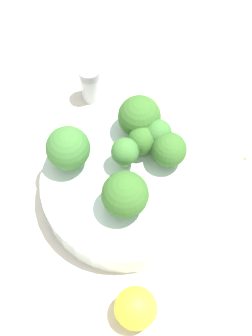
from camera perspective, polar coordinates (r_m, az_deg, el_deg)
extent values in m
plane|color=beige|center=(0.65, 0.00, -3.30)|extent=(3.00, 3.00, 0.00)
cylinder|color=silver|center=(0.63, 0.00, -2.40)|extent=(0.22, 0.22, 0.04)
cylinder|color=#8EB770|center=(0.63, 3.97, 3.34)|extent=(0.02, 0.02, 0.03)
sphere|color=#3D7533|center=(0.61, 4.08, 4.31)|extent=(0.04, 0.04, 0.04)
cylinder|color=#8EB770|center=(0.59, -0.32, -4.20)|extent=(0.02, 0.02, 0.02)
sphere|color=#386B28|center=(0.57, -0.33, -3.25)|extent=(0.06, 0.06, 0.06)
cylinder|color=#84AD66|center=(0.63, 2.10, 2.67)|extent=(0.02, 0.02, 0.02)
sphere|color=#386B28|center=(0.61, 2.15, 3.51)|extent=(0.04, 0.04, 0.04)
cylinder|color=#84AD66|center=(0.62, -6.74, 1.34)|extent=(0.02, 0.02, 0.02)
sphere|color=#3D7533|center=(0.60, -6.96, 2.43)|extent=(0.06, 0.06, 0.06)
cylinder|color=#8EB770|center=(0.62, 5.26, 1.34)|extent=(0.02, 0.02, 0.02)
sphere|color=#386B28|center=(0.61, 5.40, 2.24)|extent=(0.05, 0.05, 0.05)
cylinder|color=#84AD66|center=(0.64, 1.70, 5.15)|extent=(0.02, 0.02, 0.02)
sphere|color=#386B28|center=(0.63, 1.75, 6.28)|extent=(0.06, 0.06, 0.06)
cylinder|color=#8EB770|center=(0.61, 0.40, 1.07)|extent=(0.01, 0.01, 0.03)
sphere|color=#3D7533|center=(0.60, 0.41, 2.04)|extent=(0.04, 0.04, 0.04)
cylinder|color=#B2B7BC|center=(0.73, -4.24, 9.84)|extent=(0.03, 0.03, 0.05)
cylinder|color=gray|center=(0.70, -4.41, 11.46)|extent=(0.03, 0.03, 0.01)
sphere|color=yellow|center=(0.58, 1.33, -16.71)|extent=(0.05, 0.05, 0.05)
cube|color=tan|center=(0.70, 14.48, 1.32)|extent=(0.01, 0.01, 0.01)
cube|color=#AD7F4C|center=(0.71, -5.50, 5.31)|extent=(0.01, 0.01, 0.01)
cube|color=olive|center=(0.69, -9.39, 1.21)|extent=(0.01, 0.00, 0.01)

